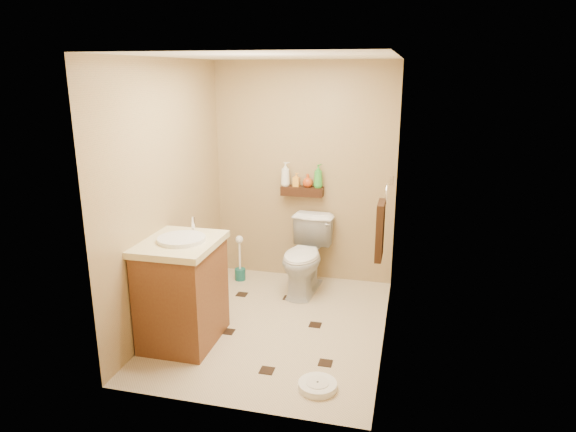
# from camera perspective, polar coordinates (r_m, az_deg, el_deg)

# --- Properties ---
(ground) EXTENTS (2.50, 2.50, 0.00)m
(ground) POSITION_cam_1_polar(r_m,az_deg,el_deg) (4.89, -1.49, -12.04)
(ground) COLOR beige
(ground) RESTS_ON ground
(wall_back) EXTENTS (2.00, 0.04, 2.40)m
(wall_back) POSITION_cam_1_polar(r_m,az_deg,el_deg) (5.64, 1.78, 4.74)
(wall_back) COLOR tan
(wall_back) RESTS_ON ground
(wall_front) EXTENTS (2.00, 0.04, 2.40)m
(wall_front) POSITION_cam_1_polar(r_m,az_deg,el_deg) (3.32, -7.33, -3.43)
(wall_front) COLOR tan
(wall_front) RESTS_ON ground
(wall_left) EXTENTS (0.04, 2.50, 2.40)m
(wall_left) POSITION_cam_1_polar(r_m,az_deg,el_deg) (4.81, -13.16, 2.37)
(wall_left) COLOR tan
(wall_left) RESTS_ON ground
(wall_right) EXTENTS (0.04, 2.50, 2.40)m
(wall_right) POSITION_cam_1_polar(r_m,az_deg,el_deg) (4.31, 11.34, 0.91)
(wall_right) COLOR tan
(wall_right) RESTS_ON ground
(ceiling) EXTENTS (2.00, 2.50, 0.02)m
(ceiling) POSITION_cam_1_polar(r_m,az_deg,el_deg) (4.32, -1.72, 17.33)
(ceiling) COLOR white
(ceiling) RESTS_ON wall_back
(wall_shelf) EXTENTS (0.46, 0.14, 0.10)m
(wall_shelf) POSITION_cam_1_polar(r_m,az_deg,el_deg) (5.60, 1.59, 2.78)
(wall_shelf) COLOR #371B0F
(wall_shelf) RESTS_ON wall_back
(floor_accents) EXTENTS (1.20, 1.46, 0.01)m
(floor_accents) POSITION_cam_1_polar(r_m,az_deg,el_deg) (4.85, -1.28, -12.24)
(floor_accents) COLOR black
(floor_accents) RESTS_ON ground
(toilet) EXTENTS (0.50, 0.81, 0.79)m
(toilet) POSITION_cam_1_polar(r_m,az_deg,el_deg) (5.45, 1.93, -4.49)
(toilet) COLOR white
(toilet) RESTS_ON ground
(vanity) EXTENTS (0.62, 0.76, 1.06)m
(vanity) POSITION_cam_1_polar(r_m,az_deg,el_deg) (4.54, -11.66, -8.04)
(vanity) COLOR brown
(vanity) RESTS_ON ground
(bathroom_scale) EXTENTS (0.33, 0.33, 0.06)m
(bathroom_scale) POSITION_cam_1_polar(r_m,az_deg,el_deg) (4.03, 3.30, -18.29)
(bathroom_scale) COLOR white
(bathroom_scale) RESTS_ON ground
(toilet_brush) EXTENTS (0.12, 0.12, 0.52)m
(toilet_brush) POSITION_cam_1_polar(r_m,az_deg,el_deg) (5.83, -5.36, -5.38)
(toilet_brush) COLOR #175D56
(toilet_brush) RESTS_ON ground
(towel_ring) EXTENTS (0.12, 0.30, 0.76)m
(towel_ring) POSITION_cam_1_polar(r_m,az_deg,el_deg) (4.62, 10.25, -1.29)
(towel_ring) COLOR silver
(towel_ring) RESTS_ON wall_right
(toilet_paper) EXTENTS (0.12, 0.11, 0.12)m
(toilet_paper) POSITION_cam_1_polar(r_m,az_deg,el_deg) (5.52, -9.21, -2.16)
(toilet_paper) COLOR white
(toilet_paper) RESTS_ON wall_left
(bottle_a) EXTENTS (0.12, 0.12, 0.26)m
(bottle_a) POSITION_cam_1_polar(r_m,az_deg,el_deg) (5.61, -0.29, 4.69)
(bottle_a) COLOR white
(bottle_a) RESTS_ON wall_shelf
(bottle_b) EXTENTS (0.07, 0.07, 0.15)m
(bottle_b) POSITION_cam_1_polar(r_m,az_deg,el_deg) (5.59, 0.92, 4.07)
(bottle_b) COLOR #FBAB34
(bottle_b) RESTS_ON wall_shelf
(bottle_c) EXTENTS (0.16, 0.16, 0.14)m
(bottle_c) POSITION_cam_1_polar(r_m,az_deg,el_deg) (5.57, 2.22, 3.97)
(bottle_c) COLOR #C04516
(bottle_c) RESTS_ON wall_shelf
(bottle_d) EXTENTS (0.14, 0.14, 0.25)m
(bottle_d) POSITION_cam_1_polar(r_m,az_deg,el_deg) (5.53, 3.37, 4.46)
(bottle_d) COLOR green
(bottle_d) RESTS_ON wall_shelf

